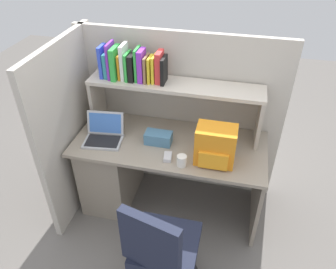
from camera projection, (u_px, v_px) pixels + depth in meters
The scene contains 12 objects.
ground_plane at pixel (169, 203), 3.17m from camera, with size 8.00×8.00×0.00m, color slate.
desk at pixel (128, 165), 3.00m from camera, with size 1.60×0.70×0.73m.
cubicle_partition_rear at pixel (179, 115), 3.01m from camera, with size 1.84×0.05×1.55m, color #BCB5A8.
cubicle_partition_left at pixel (72, 128), 2.83m from camera, with size 0.05×1.06×1.55m, color #BCB5A8.
overhead_hutch at pixel (175, 94), 2.69m from camera, with size 1.44×0.28×0.45m.
reference_books_on_shelf at pixel (132, 65), 2.63m from camera, with size 0.54×0.18×0.29m.
laptop at pixel (104, 134), 2.75m from camera, with size 0.34×0.30×0.22m.
backpack at pixel (215, 146), 2.47m from camera, with size 0.30×0.23×0.30m.
computer_mouse at pixel (168, 157), 2.56m from camera, with size 0.06×0.10×0.03m, color silver.
paper_cup at pixel (182, 161), 2.48m from camera, with size 0.08×0.08×0.09m, color white.
tissue_box at pixel (158, 138), 2.71m from camera, with size 0.22×0.12×0.10m, color teal.
office_chair at pixel (162, 256), 2.25m from camera, with size 0.52×0.53×0.93m.
Camera 1 is at (0.49, -2.13, 2.39)m, focal length 35.10 mm.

